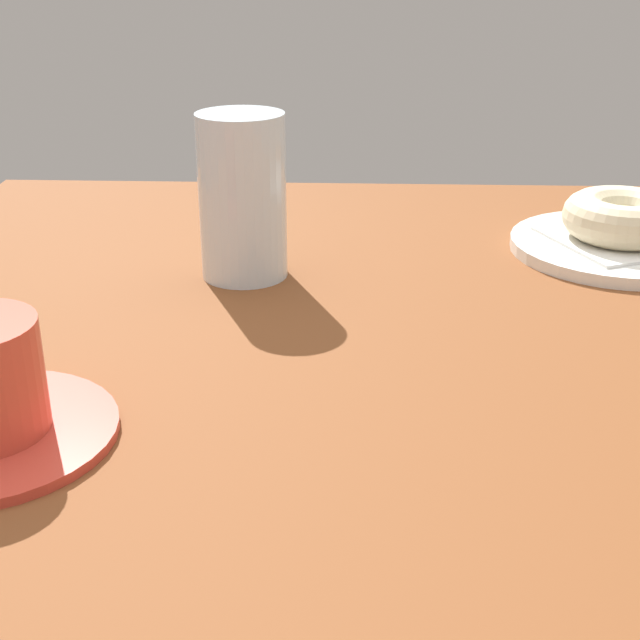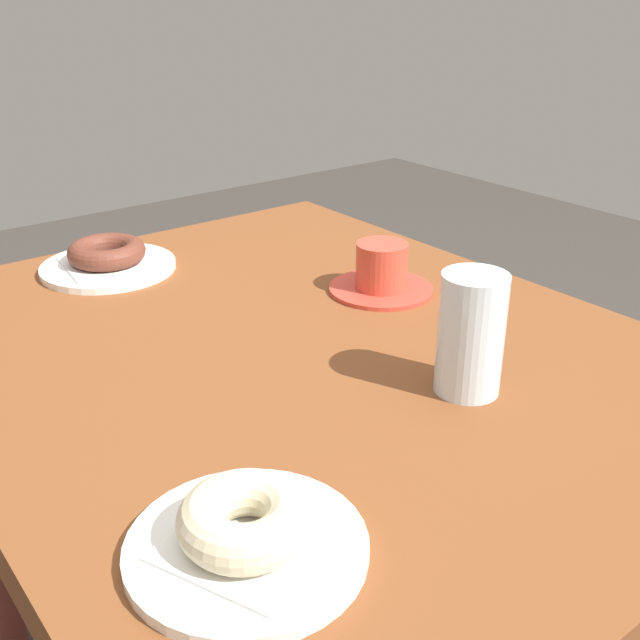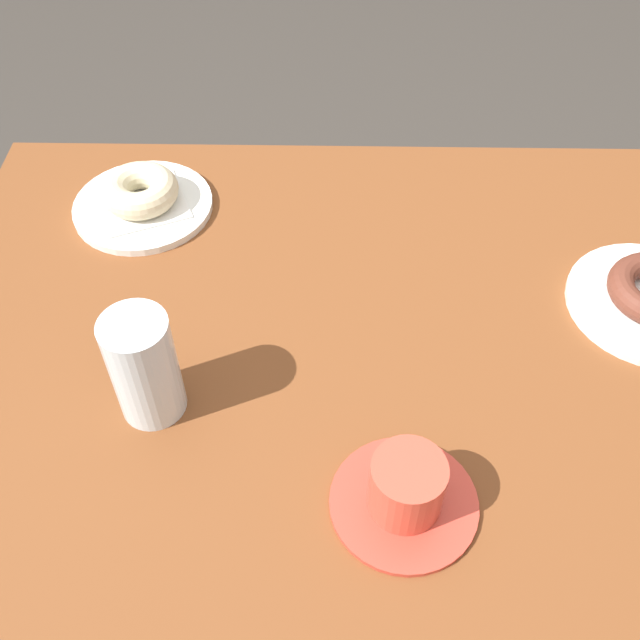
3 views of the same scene
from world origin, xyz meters
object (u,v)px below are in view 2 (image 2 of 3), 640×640
object	(u,v)px
plate_chocolate_ring	(109,267)
coffee_cup	(381,271)
donut_chocolate_ring	(107,252)
donut_sugar_ring	(245,519)
plate_sugar_ring	(247,547)
water_glass	(471,334)

from	to	relation	value
plate_chocolate_ring	coffee_cup	world-z (taller)	coffee_cup
plate_chocolate_ring	donut_chocolate_ring	bearing A→B (deg)	0.00
donut_chocolate_ring	donut_sugar_ring	bearing A→B (deg)	-14.64
donut_sugar_ring	donut_chocolate_ring	distance (m)	0.69
donut_sugar_ring	plate_chocolate_ring	xyz separation A→B (m)	(-0.67, 0.18, -0.03)
plate_sugar_ring	donut_sugar_ring	bearing A→B (deg)	0.00
plate_chocolate_ring	donut_chocolate_ring	xyz separation A→B (m)	(0.00, 0.00, 0.02)
donut_chocolate_ring	coffee_cup	bearing A→B (deg)	40.63
plate_sugar_ring	water_glass	bearing A→B (deg)	102.03
donut_chocolate_ring	coffee_cup	size ratio (longest dim) A/B	0.78
plate_sugar_ring	donut_sugar_ring	xyz separation A→B (m)	(0.00, 0.00, 0.03)
donut_sugar_ring	water_glass	bearing A→B (deg)	102.03
plate_sugar_ring	water_glass	xyz separation A→B (m)	(-0.07, 0.34, 0.06)
plate_sugar_ring	donut_chocolate_ring	world-z (taller)	donut_chocolate_ring
donut_sugar_ring	water_glass	xyz separation A→B (m)	(-0.07, 0.34, 0.04)
coffee_cup	plate_sugar_ring	bearing A→B (deg)	-52.77
plate_chocolate_ring	donut_chocolate_ring	distance (m)	0.02
coffee_cup	plate_chocolate_ring	bearing A→B (deg)	-139.37
plate_sugar_ring	coffee_cup	size ratio (longest dim) A/B	1.29
donut_chocolate_ring	coffee_cup	world-z (taller)	coffee_cup
donut_chocolate_ring	water_glass	world-z (taller)	water_glass
plate_chocolate_ring	donut_sugar_ring	bearing A→B (deg)	-14.64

